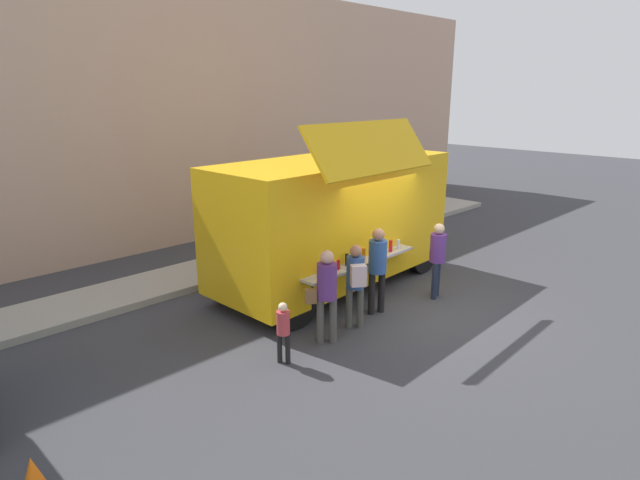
# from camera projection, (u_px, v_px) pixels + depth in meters

# --- Properties ---
(ground_plane) EXTENTS (60.00, 60.00, 0.00)m
(ground_plane) POSITION_uv_depth(u_px,v_px,m) (421.00, 309.00, 10.46)
(ground_plane) COLOR #38383D
(curb_strip) EXTENTS (28.00, 1.60, 0.15)m
(curb_strip) POSITION_uv_depth(u_px,v_px,m) (111.00, 297.00, 10.87)
(curb_strip) COLOR #9E998E
(curb_strip) RESTS_ON ground
(building_behind) EXTENTS (32.00, 2.40, 7.16)m
(building_behind) POSITION_uv_depth(u_px,v_px,m) (70.00, 118.00, 13.24)
(building_behind) COLOR tan
(building_behind) RESTS_ON ground
(food_truck_main) EXTENTS (5.71, 3.09, 3.70)m
(food_truck_main) POSITION_uv_depth(u_px,v_px,m) (334.00, 218.00, 11.36)
(food_truck_main) COLOR yellow
(food_truck_main) RESTS_ON ground
(traffic_cone_orange) EXTENTS (0.36, 0.36, 0.55)m
(traffic_cone_orange) POSITION_uv_depth(u_px,v_px,m) (34.00, 479.00, 5.50)
(traffic_cone_orange) COLOR orange
(traffic_cone_orange) RESTS_ON ground
(trash_bin) EXTENTS (0.60, 0.60, 0.98)m
(trash_bin) POSITION_uv_depth(u_px,v_px,m) (366.00, 219.00, 15.81)
(trash_bin) COLOR #2D6336
(trash_bin) RESTS_ON ground
(customer_front_ordering) EXTENTS (0.35, 0.35, 1.73)m
(customer_front_ordering) POSITION_uv_depth(u_px,v_px,m) (377.00, 263.00, 10.02)
(customer_front_ordering) COLOR black
(customer_front_ordering) RESTS_ON ground
(customer_mid_with_backpack) EXTENTS (0.47, 0.51, 1.60)m
(customer_mid_with_backpack) POSITION_uv_depth(u_px,v_px,m) (356.00, 278.00, 9.38)
(customer_mid_with_backpack) COLOR #484941
(customer_mid_with_backpack) RESTS_ON ground
(customer_rear_waiting) EXTENTS (0.50, 0.47, 1.68)m
(customer_rear_waiting) POSITION_uv_depth(u_px,v_px,m) (326.00, 289.00, 8.83)
(customer_rear_waiting) COLOR #4A4743
(customer_rear_waiting) RESTS_ON ground
(customer_extra_browsing) EXTENTS (0.33, 0.33, 1.62)m
(customer_extra_browsing) POSITION_uv_depth(u_px,v_px,m) (437.00, 254.00, 10.82)
(customer_extra_browsing) COLOR #1D2438
(customer_extra_browsing) RESTS_ON ground
(child_near_queue) EXTENTS (0.21, 0.21, 1.05)m
(child_near_queue) POSITION_uv_depth(u_px,v_px,m) (283.00, 327.00, 8.23)
(child_near_queue) COLOR black
(child_near_queue) RESTS_ON ground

